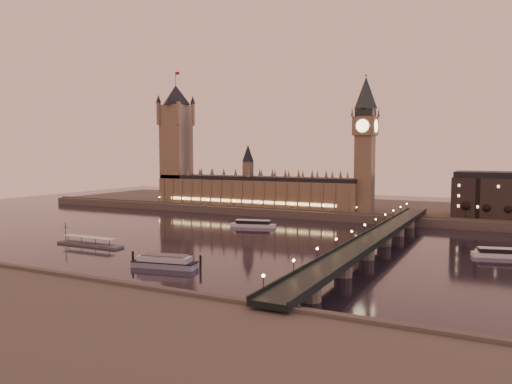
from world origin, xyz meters
TOP-DOWN VIEW (x-y plane):
  - ground at (0.00, 0.00)m, footprint 700.00×700.00m
  - far_embankment at (30.00, 165.00)m, footprint 560.00×130.00m
  - palace_of_westminster at (-40.12, 120.99)m, footprint 180.00×26.62m
  - victoria_tower at (-120.00, 121.00)m, footprint 31.68×31.68m
  - big_ben at (53.99, 120.99)m, footprint 17.68×17.68m
  - westminster_bridge at (91.61, 0.00)m, footprint 13.20×260.00m
  - bare_tree_0 at (127.01, 109.00)m, footprint 5.63×5.63m
  - bare_tree_1 at (140.24, 109.00)m, footprint 5.63×5.63m
  - bare_tree_2 at (153.48, 109.00)m, footprint 5.63×5.63m
  - cruise_boat_a at (-4.10, 48.75)m, footprint 31.86×13.98m
  - cruise_boat_b at (148.84, 14.74)m, footprint 25.84×12.15m
  - moored_barge at (16.11, -77.00)m, footprint 33.49×13.76m
  - pontoon_pier at (-53.40, -52.88)m, footprint 42.86×7.14m

SIDE VIEW (x-z plane):
  - ground at x=0.00m, z-range 0.00..0.00m
  - pontoon_pier at x=-53.40m, z-range -4.48..6.95m
  - cruise_boat_b at x=148.84m, z-range -0.28..4.35m
  - cruise_boat_a at x=-4.10m, z-range -0.30..4.69m
  - moored_barge at x=16.11m, z-range -0.49..5.76m
  - far_embankment at x=30.00m, z-range 0.00..6.00m
  - westminster_bridge at x=91.61m, z-range -2.13..13.17m
  - bare_tree_0 at x=127.01m, z-range 8.81..20.26m
  - bare_tree_1 at x=140.24m, z-range 8.81..20.26m
  - bare_tree_2 at x=153.48m, z-range 8.81..20.26m
  - palace_of_westminster at x=-40.12m, z-range -4.29..47.71m
  - big_ben at x=53.99m, z-range 11.95..115.95m
  - victoria_tower at x=-120.00m, z-range 6.79..124.79m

